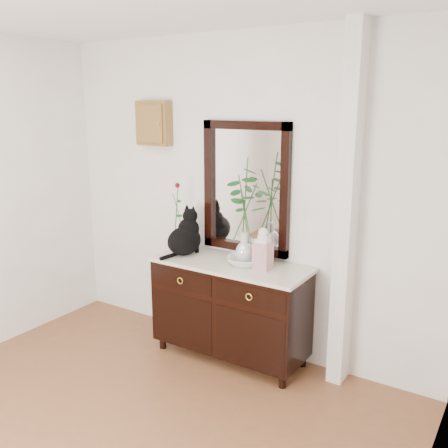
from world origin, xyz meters
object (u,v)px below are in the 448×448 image
Objects in this scene: lotus_bowl at (244,261)px; ginger_jar at (263,248)px; sideboard at (230,305)px; cat at (184,232)px.

lotus_bowl is 0.22m from ginger_jar.
sideboard is 4.65× the size of lotus_bowl.
sideboard is at bearing -172.94° from lotus_bowl.
lotus_bowl is (0.59, 0.03, -0.17)m from cat.
cat reaches higher than ginger_jar.
sideboard is 3.84× the size of ginger_jar.
cat is at bearing -178.58° from ginger_jar.
cat is 1.17× the size of ginger_jar.
ginger_jar reaches higher than sideboard.
cat is (-0.46, -0.01, 0.58)m from sideboard.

